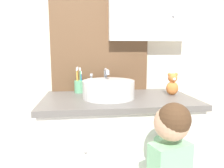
{
  "coord_description": "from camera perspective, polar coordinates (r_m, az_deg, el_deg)",
  "views": [
    {
      "loc": [
        -0.22,
        -1.11,
        1.15
      ],
      "look_at": [
        -0.05,
        0.26,
        0.93
      ],
      "focal_mm": 35.0,
      "sensor_mm": 36.0,
      "label": 1
    }
  ],
  "objects": [
    {
      "name": "vanity_counter",
      "position": [
        1.62,
        1.59,
        -18.0
      ],
      "size": [
        1.01,
        0.58,
        0.83
      ],
      "color": "silver",
      "rests_on": "ground_plane"
    },
    {
      "name": "soap_dispenser",
      "position": [
        1.66,
        -5.4,
        -0.22
      ],
      "size": [
        0.05,
        0.05,
        0.14
      ],
      "color": "white",
      "rests_on": "vanity_counter"
    },
    {
      "name": "wall_back",
      "position": [
        1.76,
        0.65,
        13.23
      ],
      "size": [
        3.2,
        0.18,
        2.5
      ],
      "color": "beige",
      "rests_on": "ground_plane"
    },
    {
      "name": "toothbrush_holder",
      "position": [
        1.65,
        -8.5,
        -0.43
      ],
      "size": [
        0.08,
        0.08,
        0.19
      ],
      "color": "#66B27F",
      "rests_on": "vanity_counter"
    },
    {
      "name": "teddy_bear",
      "position": [
        1.61,
        15.5,
        -0.11
      ],
      "size": [
        0.09,
        0.07,
        0.16
      ],
      "color": "orange",
      "rests_on": "vanity_counter"
    },
    {
      "name": "sink_basin",
      "position": [
        1.46,
        -0.89,
        -1.23
      ],
      "size": [
        0.34,
        0.4,
        0.19
      ],
      "color": "silver",
      "rests_on": "vanity_counter"
    }
  ]
}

